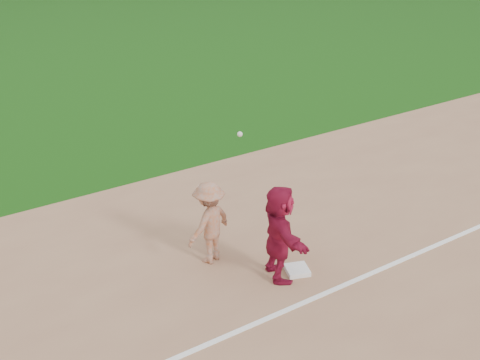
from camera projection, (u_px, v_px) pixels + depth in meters
ground at (286, 276)px, 10.70m from camera, size 160.00×160.00×0.00m
foul_line at (315, 298)px, 10.08m from camera, size 60.00×0.10×0.01m
first_base at (297, 270)px, 10.75m from camera, size 0.51×0.51×0.09m
base_runner at (279, 233)px, 10.29m from camera, size 1.00×1.71×1.76m
first_base_play at (209, 223)px, 10.80m from camera, size 1.15×0.96×2.61m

